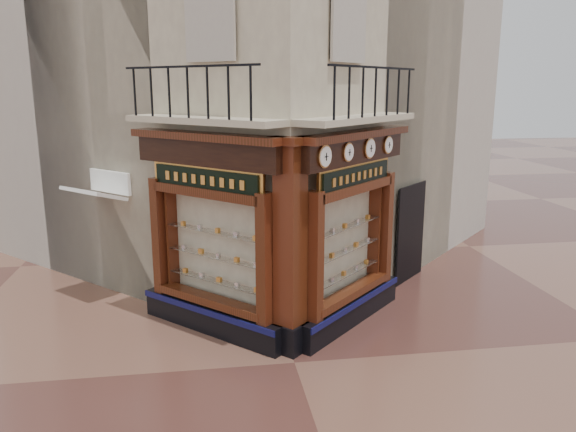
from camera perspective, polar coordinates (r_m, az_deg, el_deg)
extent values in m
plane|color=#4D2B24|center=(10.35, 0.67, -14.68)|extent=(80.00, 80.00, 0.00)
cube|color=beige|center=(15.31, -3.19, 17.49)|extent=(11.31, 11.31, 12.00)
cube|color=#BDB6A5|center=(17.70, -12.26, 15.01)|extent=(11.31, 11.31, 11.00)
cube|color=#BDB6A5|center=(18.12, 4.14, 15.21)|extent=(11.31, 11.31, 11.00)
cube|color=black|center=(11.51, -7.79, -10.30)|extent=(2.72, 2.72, 0.55)
cube|color=#0D0F43|center=(11.30, -8.50, -9.59)|extent=(2.50, 2.50, 0.12)
cube|color=#3A1A0A|center=(10.11, -2.31, -4.45)|extent=(0.37, 0.37, 2.45)
cube|color=#3A1A0A|center=(11.99, -12.84, -1.96)|extent=(0.37, 0.37, 2.45)
cube|color=#FFE3C1|center=(11.24, -6.85, -2.86)|extent=(1.80, 1.80, 2.10)
cube|color=black|center=(10.66, -8.27, 6.38)|extent=(2.69, 2.69, 0.50)
cube|color=#3A1A0A|center=(10.58, -8.59, 8.01)|extent=(2.86, 2.86, 0.14)
cube|color=black|center=(11.88, 6.39, -9.50)|extent=(2.72, 2.72, 0.55)
cube|color=#0D0F43|center=(11.71, 7.23, -8.72)|extent=(2.50, 2.50, 0.12)
cube|color=#3A1A0A|center=(10.24, 2.66, -4.23)|extent=(0.37, 0.37, 2.45)
cube|color=#3A1A0A|center=(12.58, 9.76, -1.11)|extent=(0.37, 0.37, 2.45)
cube|color=#FFE3C1|center=(11.55, 5.16, -2.38)|extent=(1.80, 1.80, 2.10)
cube|color=black|center=(11.05, 6.74, 6.66)|extent=(2.69, 2.69, 0.50)
cube|color=#3A1A0A|center=(10.98, 7.10, 8.24)|extent=(2.86, 2.86, 0.14)
cube|color=black|center=(10.67, 0.23, -12.13)|extent=(0.78, 0.78, 0.55)
cube|color=#3A1A0A|center=(10.00, 0.24, -2.10)|extent=(0.64, 0.64, 3.50)
cube|color=#3A1A0A|center=(9.69, 0.25, 7.70)|extent=(0.85, 0.85, 0.14)
cube|color=beige|center=(10.54, -8.72, 9.57)|extent=(2.97, 2.97, 0.12)
cube|color=black|center=(10.30, -10.25, 14.72)|extent=(2.36, 2.36, 0.04)
cube|color=beige|center=(10.95, 7.24, 9.74)|extent=(2.97, 2.97, 0.12)
cube|color=black|center=(10.78, 8.97, 14.69)|extent=(2.36, 2.36, 0.04)
cylinder|color=#AB7139|center=(9.84, 3.71, 6.06)|extent=(0.33, 0.33, 0.41)
cylinder|color=white|center=(9.82, 3.86, 6.04)|extent=(0.26, 0.26, 0.35)
cube|color=black|center=(9.82, 3.94, 6.03)|extent=(0.02, 0.02, 0.14)
cube|color=black|center=(9.82, 3.94, 6.03)|extent=(0.08, 0.08, 0.01)
cylinder|color=#AB7139|center=(10.52, 6.10, 6.47)|extent=(0.29, 0.29, 0.36)
cylinder|color=white|center=(10.51, 6.24, 6.45)|extent=(0.23, 0.23, 0.31)
cube|color=black|center=(10.50, 6.31, 6.45)|extent=(0.02, 0.02, 0.12)
cube|color=black|center=(10.50, 6.31, 6.45)|extent=(0.07, 0.07, 0.01)
cylinder|color=#AB7139|center=(11.25, 8.26, 6.83)|extent=(0.33, 0.33, 0.41)
cylinder|color=white|center=(11.23, 8.40, 6.82)|extent=(0.27, 0.27, 0.36)
cube|color=black|center=(11.23, 8.47, 6.81)|extent=(0.02, 0.02, 0.14)
cube|color=black|center=(11.23, 8.47, 6.81)|extent=(0.08, 0.08, 0.01)
cylinder|color=#AB7139|center=(11.95, 10.09, 7.13)|extent=(0.30, 0.30, 0.37)
cylinder|color=white|center=(11.94, 10.22, 7.12)|extent=(0.24, 0.24, 0.32)
cube|color=black|center=(11.93, 10.28, 7.11)|extent=(0.02, 0.02, 0.12)
cube|color=black|center=(11.93, 10.28, 7.11)|extent=(0.07, 0.07, 0.01)
cube|color=gold|center=(10.70, -8.33, 3.70)|extent=(2.03, 2.03, 0.54)
cube|color=black|center=(10.67, -8.48, 3.67)|extent=(1.89, 1.89, 0.41)
cube|color=gold|center=(11.09, 6.85, 4.08)|extent=(1.93, 1.93, 0.51)
cube|color=black|center=(11.08, 7.03, 4.06)|extent=(1.80, 1.80, 0.39)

